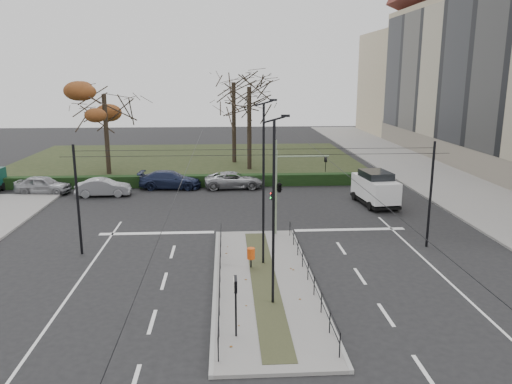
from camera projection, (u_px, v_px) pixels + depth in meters
ground at (260, 263)px, 25.78m from camera, size 140.00×140.00×0.00m
median_island at (264, 281)px, 23.34m from camera, size 4.40×15.00×0.14m
sidewalk_east at (430, 175)px, 48.22m from camera, size 8.00×90.00×0.14m
park at (188, 160)px, 56.50m from camera, size 38.00×26.00×0.10m
hedge at (177, 181)px, 43.38m from camera, size 38.00×1.00×1.00m
median_railing at (264, 264)px, 23.03m from camera, size 4.14×13.24×0.92m
catenary at (258, 192)px, 26.57m from camera, size 20.00×34.00×6.00m
traffic_light at (281, 186)px, 29.54m from camera, size 3.46×1.98×5.09m
litter_bin at (251, 254)px, 24.66m from camera, size 0.40×0.40×1.02m
info_panel at (236, 291)px, 17.92m from camera, size 0.13×0.59×2.28m
streetlamp_median_near at (274, 211)px, 20.10m from camera, size 0.66×0.13×7.86m
streetlamp_median_far at (264, 183)px, 24.48m from camera, size 0.69×0.14×8.25m
parked_car_first at (43, 185)px, 40.68m from camera, size 4.57×2.22×1.50m
parked_car_second at (103, 187)px, 39.98m from camera, size 4.35×1.71×1.41m
parked_car_third at (170, 180)px, 42.60m from camera, size 5.38×2.47×1.53m
parked_car_fourth at (234, 180)px, 42.78m from camera, size 5.13×2.53×1.40m
white_van at (375, 187)px, 37.14m from camera, size 2.62×5.04×2.55m
rust_tree at (104, 94)px, 46.98m from camera, size 8.46×8.46×10.05m
bare_tree_center at (234, 88)px, 53.34m from camera, size 6.55×6.55×11.48m
bare_tree_near at (249, 93)px, 49.47m from camera, size 6.32×6.32×10.97m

